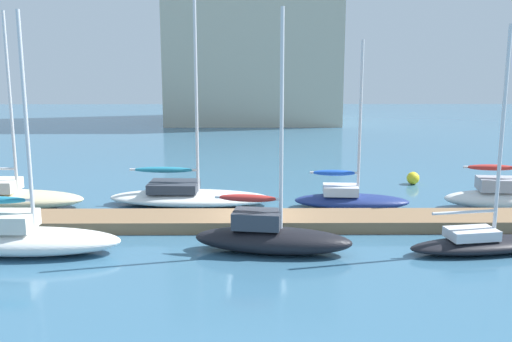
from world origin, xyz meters
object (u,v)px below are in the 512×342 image
sailboat_0 (9,197)px  harbor_building_distant (253,21)px  sailboat_4 (350,198)px  sailboat_5 (484,241)px  sailboat_2 (188,194)px  sailboat_6 (508,196)px  sailboat_3 (270,235)px  sailboat_1 (23,237)px  mooring_buoy_yellow (413,178)px

sailboat_0 → harbor_building_distant: bearing=73.8°
sailboat_4 → sailboat_5: bearing=-53.8°
sailboat_2 → sailboat_6: size_ratio=1.38×
sailboat_5 → sailboat_6: sailboat_5 is taller
sailboat_6 → sailboat_3: bearing=-145.6°
sailboat_0 → harbor_building_distant: harbor_building_distant is taller
sailboat_5 → harbor_building_distant: bearing=91.5°
sailboat_0 → sailboat_1: size_ratio=1.04×
sailboat_2 → sailboat_5: bearing=-28.4°
sailboat_5 → harbor_building_distant: (-8.41, 42.96, 9.96)m
sailboat_0 → mooring_buoy_yellow: size_ratio=12.97×
sailboat_0 → mooring_buoy_yellow: 21.07m
sailboat_1 → sailboat_5: 16.91m
sailboat_5 → sailboat_6: 7.03m
sailboat_0 → sailboat_5: 21.06m
sailboat_2 → sailboat_0: bearing=-174.0°
sailboat_2 → sailboat_1: bearing=-124.2°
sailboat_4 → mooring_buoy_yellow: 6.71m
sailboat_2 → mooring_buoy_yellow: size_ratio=16.11×
sailboat_1 → sailboat_5: bearing=0.6°
mooring_buoy_yellow → sailboat_0: bearing=-166.5°
sailboat_2 → mooring_buoy_yellow: sailboat_2 is taller
sailboat_5 → mooring_buoy_yellow: bearing=78.2°
sailboat_0 → sailboat_3: size_ratio=1.03×
sailboat_4 → mooring_buoy_yellow: sailboat_4 is taller
sailboat_1 → mooring_buoy_yellow: sailboat_1 is taller
sailboat_1 → sailboat_6: bearing=17.2°
sailboat_1 → harbor_building_distant: 44.89m
sailboat_6 → mooring_buoy_yellow: bearing=125.9°
sailboat_1 → sailboat_4: 14.48m
sailboat_6 → harbor_building_distant: harbor_building_distant is taller
sailboat_0 → sailboat_3: 13.78m
sailboat_2 → sailboat_3: size_ratio=1.28×
harbor_building_distant → sailboat_0: bearing=-107.7°
sailboat_3 → harbor_building_distant: (-0.55, 42.92, 9.75)m
sailboat_4 → sailboat_0: bearing=-176.0°
sailboat_6 → mooring_buoy_yellow: size_ratio=11.67×
sailboat_0 → sailboat_1: bearing=-63.0°
sailboat_0 → mooring_buoy_yellow: sailboat_0 is taller
sailboat_1 → sailboat_4: size_ratio=1.11×
sailboat_5 → sailboat_0: bearing=152.4°
sailboat_0 → sailboat_4: size_ratio=1.16×
sailboat_6 → mooring_buoy_yellow: (-3.03, 5.35, -0.27)m
sailboat_1 → mooring_buoy_yellow: 20.81m
sailboat_6 → sailboat_4: bearing=-175.6°
sailboat_5 → mooring_buoy_yellow: 11.46m
sailboat_1 → sailboat_6: size_ratio=1.06×
sailboat_6 → sailboat_2: bearing=-177.1°
sailboat_1 → sailboat_2: bearing=53.6°
sailboat_4 → harbor_building_distant: (-4.50, 36.62, 9.90)m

